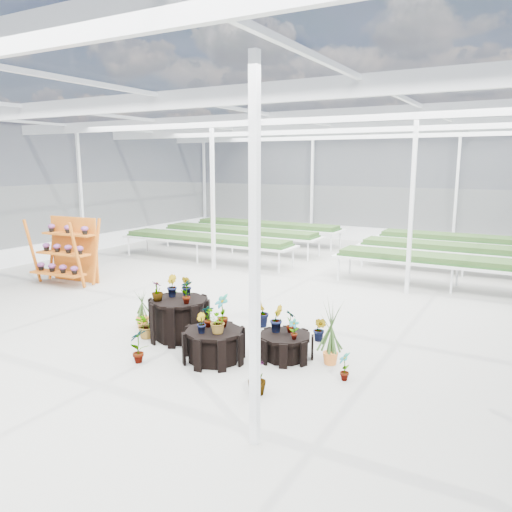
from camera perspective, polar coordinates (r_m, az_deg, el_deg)
The scene contains 10 objects.
ground_plane at distance 11.00m, azimuth -3.55°, elevation -7.01°, with size 24.00×24.00×0.00m, color gray.
greenhouse_shell at distance 10.54m, azimuth -3.69°, elevation 4.73°, with size 18.00×24.00×4.50m, color white, non-canonical shape.
steel_frame at distance 10.54m, azimuth -3.69°, elevation 4.73°, with size 18.00×24.00×4.50m, color silver, non-canonical shape.
nursery_benches at distance 17.23m, azimuth 9.51°, elevation 0.78°, with size 16.00×7.00×0.84m, color silver, non-canonical shape.
plinth_tall at distance 9.73m, azimuth -8.74°, elevation -7.11°, with size 1.13×1.13×0.77m, color black.
plinth_mid at distance 8.64m, azimuth -4.82°, elevation -10.14°, with size 1.04×1.04×0.55m, color black.
plinth_low at distance 8.76m, azimuth 3.33°, elevation -10.25°, with size 0.94×0.94×0.42m, color black.
shelf_rack at distance 14.73m, azimuth -21.06°, elevation 0.50°, with size 1.73×0.92×1.83m, color #B55713, non-canonical shape.
bird_table at distance 16.21m, azimuth -21.52°, elevation 0.82°, with size 0.37×0.37×1.55m, color tan, non-canonical shape.
nursery_plants at distance 9.39m, azimuth -4.88°, elevation -7.09°, with size 4.84×3.07×1.24m.
Camera 1 is at (5.71, -8.79, 3.34)m, focal length 35.00 mm.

